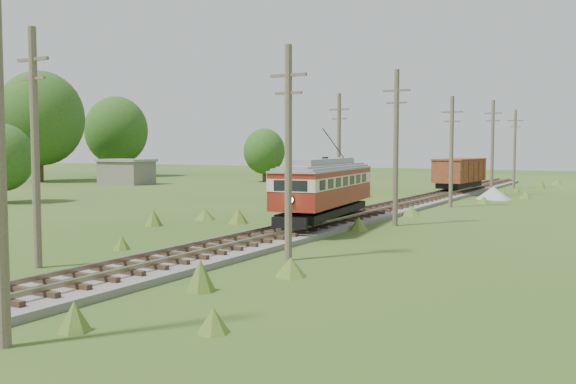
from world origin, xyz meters
The scene contains 16 objects.
railbed_main centered at (0.00, 34.00, 0.19)m, with size 3.60×96.00×0.57m.
streetcar centered at (0.00, 28.25, 2.41)m, with size 4.02×11.20×5.07m.
gondola centered at (0.00, 58.69, 2.12)m, with size 3.32×8.84×2.89m.
gravel_pile centered at (4.39, 53.35, 0.52)m, with size 3.08×3.27×1.12m.
utility_pole_r_2 centered at (3.30, 18.00, 4.42)m, with size 1.60×0.30×8.60m.
utility_pole_r_3 centered at (3.20, 31.00, 4.63)m, with size 1.60×0.30×9.00m.
utility_pole_r_4 centered at (3.00, 44.00, 4.32)m, with size 1.60×0.30×8.40m.
utility_pole_r_5 centered at (3.40, 57.00, 4.58)m, with size 1.60×0.30×8.90m.
utility_pole_r_6 centered at (3.20, 70.00, 4.47)m, with size 1.60×0.30×8.70m.
utility_pole_l_a centered at (-4.20, 12.00, 4.63)m, with size 1.60×0.30×9.00m.
utility_pole_l_b centered at (-4.50, 40.00, 4.42)m, with size 1.60×0.30×8.60m.
tree_left_4 centered at (-54.00, 54.00, 8.37)m, with size 11.34×11.34×14.61m.
tree_left_5 centered at (-56.00, 70.00, 7.12)m, with size 9.66×9.66×12.44m.
tree_mid_a centered at (-28.00, 68.00, 4.02)m, with size 5.46×5.46×7.03m.
tree_mid_c centered at (-30.00, 30.00, 3.71)m, with size 5.04×5.04×6.49m.
shed centered at (-40.00, 55.00, 1.57)m, with size 6.40×4.40×3.10m.
Camera 1 is at (15.69, -4.39, 4.55)m, focal length 40.00 mm.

